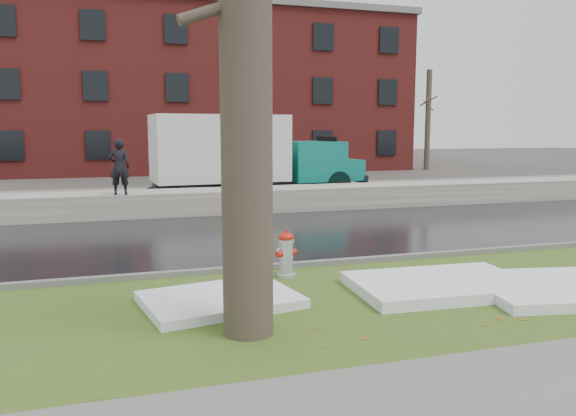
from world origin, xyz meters
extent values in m
plane|color=#47423D|center=(0.00, 0.00, 0.00)|extent=(120.00, 120.00, 0.00)
cube|color=#334C19|center=(0.00, -1.25, 0.02)|extent=(60.00, 4.50, 0.04)
cube|color=black|center=(0.00, 4.50, 0.01)|extent=(60.00, 7.00, 0.03)
cube|color=slate|center=(0.00, 13.00, 0.01)|extent=(60.00, 9.00, 0.03)
cube|color=slate|center=(0.00, 1.00, 0.07)|extent=(60.00, 0.15, 0.14)
cube|color=#B1ADA2|center=(0.00, 8.70, 0.38)|extent=(60.00, 1.60, 0.75)
cube|color=maroon|center=(2.00, 30.00, 5.00)|extent=(26.00, 12.00, 10.00)
cylinder|color=brown|center=(-6.00, 26.00, 3.25)|extent=(0.36, 0.36, 6.50)
cylinder|color=brown|center=(-6.00, 26.00, 4.20)|extent=(0.84, 1.62, 0.73)
cylinder|color=brown|center=(-6.00, 26.00, 5.10)|extent=(1.08, 1.26, 0.66)
cylinder|color=brown|center=(-6.00, 26.00, 3.60)|extent=(1.40, 0.61, 0.63)
cylinder|color=brown|center=(16.00, 24.00, 3.25)|extent=(0.36, 0.36, 6.50)
cylinder|color=brown|center=(16.00, 24.00, 4.20)|extent=(0.84, 1.62, 0.73)
cylinder|color=brown|center=(16.00, 24.00, 5.10)|extent=(1.08, 1.26, 0.66)
cylinder|color=brown|center=(16.00, 24.00, 3.60)|extent=(1.40, 0.61, 0.63)
cylinder|color=#ABAEB3|center=(-0.93, 0.38, 0.40)|extent=(0.30, 0.30, 0.72)
ellipsoid|color=#B71B0E|center=(-0.93, 0.38, 0.76)|extent=(0.36, 0.36, 0.17)
cylinder|color=#B71B0E|center=(-0.93, 0.38, 0.86)|extent=(0.07, 0.07, 0.05)
cylinder|color=#B71B0E|center=(-1.07, 0.33, 0.47)|extent=(0.14, 0.14, 0.11)
cylinder|color=#B71B0E|center=(-0.79, 0.43, 0.47)|extent=(0.14, 0.14, 0.11)
cylinder|color=#ABAEB3|center=(-0.98, 0.52, 0.47)|extent=(0.17, 0.15, 0.14)
cylinder|color=brown|center=(-2.20, -2.11, 4.03)|extent=(0.77, 0.77, 7.98)
cylinder|color=brown|center=(-2.20, -2.11, 4.15)|extent=(1.66, 0.32, 0.71)
cube|color=black|center=(1.26, 12.35, 0.60)|extent=(7.43, 1.47, 0.20)
cube|color=beige|center=(0.06, 12.26, 1.94)|extent=(5.14, 2.67, 2.49)
cube|color=#0C6D64|center=(3.88, 12.55, 1.38)|extent=(2.28, 2.37, 1.57)
cube|color=#0C6D64|center=(5.21, 12.65, 1.01)|extent=(1.25, 2.11, 0.83)
cube|color=black|center=(4.52, 12.60, 1.94)|extent=(0.21, 1.85, 0.83)
cube|color=black|center=(-2.97, 12.04, 0.30)|extent=(1.66, 1.22, 0.62)
cylinder|color=black|center=(4.64, 11.64, 0.51)|extent=(1.03, 0.35, 1.01)
cylinder|color=black|center=(4.50, 13.57, 0.51)|extent=(1.03, 0.35, 1.01)
cylinder|color=black|center=(0.41, 11.32, 0.51)|extent=(1.03, 0.35, 1.01)
cylinder|color=black|center=(0.26, 13.25, 0.51)|extent=(1.03, 0.35, 1.01)
cylinder|color=black|center=(-1.06, 11.21, 0.51)|extent=(1.03, 0.35, 1.01)
cylinder|color=black|center=(-1.21, 13.14, 0.51)|extent=(1.03, 0.35, 1.01)
imported|color=black|center=(-3.64, 8.10, 1.56)|extent=(0.64, 0.46, 1.63)
cube|color=white|center=(2.94, -1.85, 0.12)|extent=(2.93, 2.45, 0.16)
cube|color=white|center=(-2.33, -0.81, 0.11)|extent=(2.45, 1.97, 0.14)
cube|color=white|center=(1.21, -1.15, 0.13)|extent=(2.89, 1.94, 0.18)
camera|label=1|loc=(-3.75, -8.87, 2.62)|focal=35.00mm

